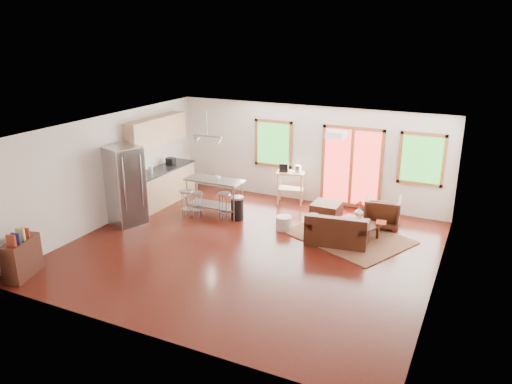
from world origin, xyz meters
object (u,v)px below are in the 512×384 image
at_px(loveseat, 337,232).
at_px(rug, 348,237).
at_px(coffee_table, 358,224).
at_px(refrigerator, 125,186).
at_px(island, 214,190).
at_px(kitchen_cart, 290,176).
at_px(armchair, 383,210).
at_px(ottoman, 326,212).

bearing_deg(loveseat, rug, 63.73).
height_order(rug, coffee_table, coffee_table).
xyz_separation_m(refrigerator, island, (1.61, 1.42, -0.31)).
bearing_deg(kitchen_cart, armchair, -12.41).
relative_size(loveseat, coffee_table, 1.33).
relative_size(rug, loveseat, 1.74).
xyz_separation_m(ottoman, island, (-2.66, -0.85, 0.42)).
bearing_deg(ottoman, coffee_table, -35.62).
bearing_deg(armchair, coffee_table, 60.85).
bearing_deg(rug, coffee_table, 31.47).
relative_size(ottoman, kitchen_cart, 0.60).
xyz_separation_m(armchair, island, (-3.98, -1.04, 0.23)).
bearing_deg(ottoman, kitchen_cart, 149.47).
distance_m(armchair, refrigerator, 6.14).
relative_size(loveseat, refrigerator, 0.75).
xyz_separation_m(rug, kitchen_cart, (-2.08, 1.56, 0.74)).
xyz_separation_m(rug, coffee_table, (0.17, 0.11, 0.31)).
relative_size(ottoman, refrigerator, 0.35).
xyz_separation_m(loveseat, island, (-3.31, 0.41, 0.36)).
bearing_deg(refrigerator, armchair, 43.47).
bearing_deg(island, refrigerator, -138.71).
bearing_deg(refrigerator, kitchen_cart, 65.14).
relative_size(armchair, ottoman, 1.23).
xyz_separation_m(loveseat, ottoman, (-0.65, 1.26, -0.06)).
height_order(armchair, refrigerator, refrigerator).
distance_m(rug, ottoman, 1.15).
bearing_deg(refrigerator, island, 61.10).
bearing_deg(rug, island, -179.17).
xyz_separation_m(rug, armchair, (0.53, 0.99, 0.39)).
bearing_deg(coffee_table, kitchen_cart, 147.21).
distance_m(ottoman, refrigerator, 4.90).
xyz_separation_m(coffee_table, island, (-3.63, -0.16, 0.31)).
distance_m(loveseat, coffee_table, 0.66).
distance_m(rug, armchair, 1.18).
distance_m(ottoman, island, 2.83).
relative_size(rug, refrigerator, 1.31).
xyz_separation_m(rug, island, (-3.46, -0.05, 0.62)).
bearing_deg(refrigerator, ottoman, 47.74).
height_order(loveseat, coffee_table, loveseat).
relative_size(loveseat, armchair, 1.75).
bearing_deg(kitchen_cart, ottoman, -30.53).
bearing_deg(ottoman, island, -162.29).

